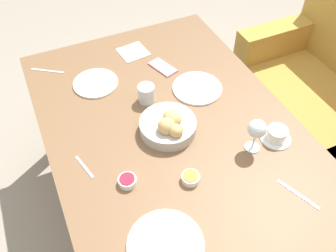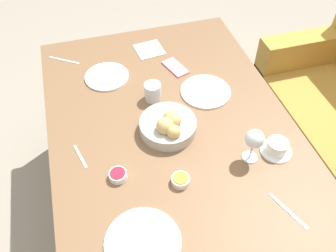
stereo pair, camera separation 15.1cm
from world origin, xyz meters
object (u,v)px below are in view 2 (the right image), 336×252
plate_far_center (205,91)px  fork_silver (288,211)px  jam_bowl_berry (118,175)px  spoon_coffee (80,156)px  plate_near_right (143,243)px  water_tumbler (153,92)px  jam_bowl_honey (181,180)px  plate_near_left (107,77)px  knife_silver (64,60)px  coffee_cup (277,147)px  napkin (149,50)px  cell_phone (175,67)px  bread_basket (169,126)px  wine_glass (254,140)px

plate_far_center → fork_silver: bearing=5.9°
jam_bowl_berry → spoon_coffee: jam_bowl_berry is taller
plate_near_right → plate_far_center: same height
water_tumbler → jam_bowl_honey: bearing=-1.7°
plate_near_left → fork_silver: plate_near_left is taller
plate_near_left → knife_silver: plate_near_left is taller
jam_bowl_berry → spoon_coffee: (-0.14, -0.13, -0.01)m
coffee_cup → plate_far_center: bearing=-159.6°
coffee_cup → fork_silver: bearing=-18.2°
plate_near_left → fork_silver: 1.04m
fork_silver → napkin: 1.11m
plate_near_left → spoon_coffee: bearing=-21.8°
coffee_cup → cell_phone: 0.68m
fork_silver → spoon_coffee: bearing=-123.2°
plate_near_right → spoon_coffee: plate_near_right is taller
water_tumbler → jam_bowl_honey: 0.48m
napkin → cell_phone: 0.21m
knife_silver → water_tumbler: bearing=42.7°
napkin → bread_basket: bearing=-5.9°
bread_basket → plate_near_left: bread_basket is taller
wine_glass → jam_bowl_honey: size_ratio=2.20×
plate_near_right → plate_near_left: bearing=178.4°
plate_far_center → cell_phone: bearing=-158.4°
jam_bowl_berry → fork_silver: bearing=61.0°
plate_far_center → jam_bowl_honey: 0.52m
plate_far_center → cell_phone: size_ratio=1.44×
water_tumbler → jam_bowl_berry: (0.39, -0.24, -0.03)m
water_tumbler → coffee_cup: bearing=42.6°
bread_basket → plate_far_center: bread_basket is taller
plate_near_left → spoon_coffee: plate_near_left is taller
plate_near_right → water_tumbler: size_ratio=3.06×
bread_basket → plate_far_center: size_ratio=1.02×
plate_near_left → water_tumbler: size_ratio=2.55×
fork_silver → jam_bowl_honey: bearing=-123.5°
coffee_cup → cell_phone: size_ratio=0.78×
bread_basket → jam_bowl_berry: 0.31m
plate_far_center → napkin: (-0.40, -0.18, -0.00)m
fork_silver → spoon_coffee: same height
coffee_cup → knife_silver: bearing=-137.4°
bread_basket → plate_near_right: bread_basket is taller
plate_near_left → fork_silver: size_ratio=1.30×
plate_near_left → plate_far_center: same height
wine_glass → jam_bowl_berry: size_ratio=2.20×
plate_near_right → knife_silver: 1.10m
water_tumbler → plate_near_right: bearing=-17.1°
plate_near_right → jam_bowl_honey: (-0.20, 0.19, 0.01)m
cell_phone → knife_silver: bearing=-112.0°
wine_glass → coffee_cup: wine_glass is taller
jam_bowl_berry → cell_phone: 0.71m
napkin → fork_silver: bearing=12.9°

